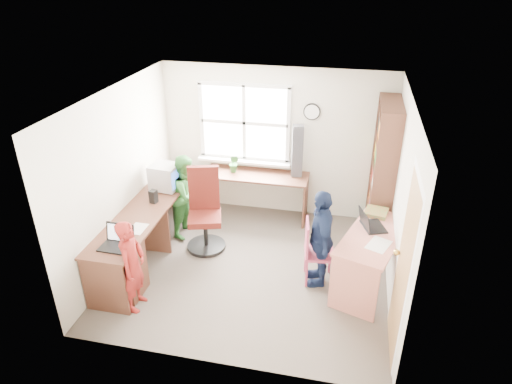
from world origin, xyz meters
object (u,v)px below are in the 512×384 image
crt_monitor (165,177)px  person_navy (320,238)px  l_desk (152,240)px  potted_plant (234,164)px  bookshelf (382,177)px  right_desk (372,249)px  swivel_chair (205,214)px  cd_tower (297,151)px  laptop_left (118,241)px  wooden_chair (314,249)px  laptop_right (370,224)px  person_red (132,266)px  person_green (187,195)px

crt_monitor → person_navy: (2.36, -0.73, -0.28)m
l_desk → potted_plant: (0.69, 1.71, 0.44)m
crt_monitor → bookshelf: bearing=15.6°
right_desk → crt_monitor: bearing=-174.3°
swivel_chair → cd_tower: size_ratio=1.46×
laptop_left → potted_plant: size_ratio=1.24×
bookshelf → wooden_chair: size_ratio=2.41×
wooden_chair → cd_tower: (-0.46, 1.59, 0.69)m
right_desk → swivel_chair: size_ratio=1.21×
laptop_left → laptop_right: size_ratio=0.87×
cd_tower → person_red: cd_tower is taller
laptop_right → person_navy: 0.65m
laptop_right → potted_plant: potted_plant is taller
cd_tower → laptop_left: bearing=-139.6°
crt_monitor → person_green: (0.30, 0.07, -0.31)m
right_desk → person_green: (-2.71, 0.74, 0.08)m
laptop_left → cd_tower: (1.81, 2.40, 0.35)m
wooden_chair → right_desk: bearing=-5.6°
laptop_left → person_red: person_red is taller
right_desk → laptop_right: (-0.06, 0.16, 0.27)m
person_navy → laptop_right: bearing=97.5°
l_desk → right_desk: 2.87m
bookshelf → wooden_chair: bookshelf is taller
person_green → crt_monitor: bearing=111.9°
person_red → bookshelf: bearing=-54.4°
crt_monitor → person_red: 1.74m
l_desk → wooden_chair: 2.16m
swivel_chair → crt_monitor: bearing=144.9°
person_green → person_navy: person_navy is taller
cd_tower → person_green: cd_tower is taller
crt_monitor → person_navy: bearing=-11.5°
swivel_chair → laptop_left: 1.49m
wooden_chair → crt_monitor: bearing=154.0°
wooden_chair → crt_monitor: 2.45m
laptop_right → cd_tower: bearing=18.4°
laptop_left → cd_tower: 3.03m
l_desk → swivel_chair: swivel_chair is taller
potted_plant → cd_tower: bearing=5.1°
laptop_right → laptop_left: bearing=88.6°
l_desk → laptop_right: laptop_right is taller
l_desk → swivel_chair: bearing=53.8°
crt_monitor → potted_plant: bearing=48.8°
swivel_chair → wooden_chair: size_ratio=1.39×
laptop_left → person_navy: size_ratio=0.28×
l_desk → potted_plant: bearing=67.9°
right_desk → swivel_chair: 2.39m
swivel_chair → crt_monitor: size_ratio=2.84×
l_desk → laptop_left: 0.71m
cd_tower → potted_plant: bearing=172.6°
bookshelf → potted_plant: (-2.26, 0.24, -0.10)m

